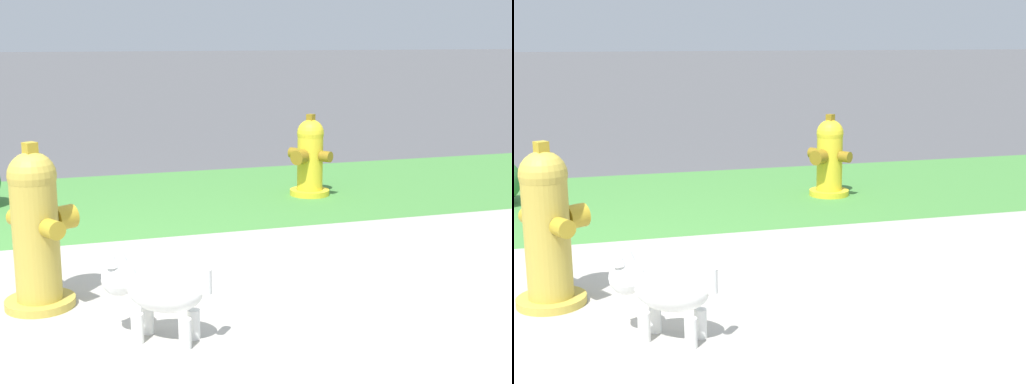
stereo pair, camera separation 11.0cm
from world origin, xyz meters
The scene contains 6 objects.
ground_plane centered at (0.00, 0.00, 0.00)m, with size 120.00×120.00×0.00m, color #515154.
sidewalk_pavement centered at (0.00, 0.00, 0.01)m, with size 18.00×2.53×0.01m, color #ADA89E.
grass_verge centered at (0.00, 2.42, 0.00)m, with size 18.00×2.30×0.01m, color #47893D.
fire_hydrant_at_driveway centered at (2.37, 2.21, 0.32)m, with size 0.37×0.37×0.68m.
fire_hydrant_far_end centered at (0.18, 0.23, 0.40)m, with size 0.38×0.39×0.82m.
small_white_dog centered at (0.66, -0.33, 0.24)m, with size 0.46×0.37×0.41m.
Camera 1 is at (0.21, -3.24, 1.31)m, focal length 50.00 mm.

